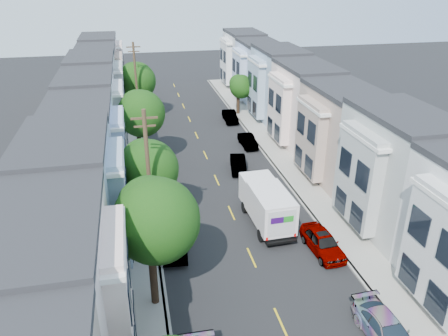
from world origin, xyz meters
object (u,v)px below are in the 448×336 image
at_px(utility_pole_far, 137,86).
at_px(parked_left_c, 175,240).
at_px(tree_e, 136,81).
at_px(fedex_truck, 267,203).
at_px(tree_c, 147,170).
at_px(parked_right_d, 230,116).
at_px(parked_left_d, 164,184).
at_px(lead_sedan, 238,164).
at_px(tree_far_r, 241,87).
at_px(tree_b, 155,221).
at_px(parked_right_c, 248,141).
at_px(utility_pole_near, 150,185).
at_px(parked_right_b, 323,242).
at_px(tree_d, 140,114).
at_px(parked_right_a, 387,331).

bearing_deg(utility_pole_far, parked_left_c, -86.91).
xyz_separation_m(tree_e, fedex_truck, (8.51, -27.09, -3.24)).
relative_size(utility_pole_far, parked_left_c, 2.17).
distance_m(tree_c, parked_right_d, 26.22).
distance_m(parked_left_c, parked_left_d, 8.85).
bearing_deg(lead_sedan, tree_far_r, 85.10).
height_order(tree_e, parked_right_d, tree_e).
relative_size(tree_b, parked_left_c, 1.72).
distance_m(tree_c, parked_left_c, 5.19).
distance_m(fedex_truck, parked_right_c, 15.71).
height_order(utility_pole_near, parked_left_d, utility_pole_near).
distance_m(tree_c, utility_pole_far, 23.30).
bearing_deg(tree_c, fedex_truck, -4.95).
relative_size(tree_b, utility_pole_far, 0.79).
bearing_deg(fedex_truck, parked_left_d, 133.82).
relative_size(lead_sedan, parked_right_b, 0.85).
bearing_deg(tree_b, tree_d, 90.00).
bearing_deg(lead_sedan, parked_right_a, -73.86).
relative_size(tree_b, tree_c, 1.11).
distance_m(utility_pole_far, lead_sedan, 17.38).
bearing_deg(tree_d, fedex_truck, -55.86).
bearing_deg(fedex_truck, tree_e, 105.53).
relative_size(tree_d, parked_right_b, 1.65).
relative_size(tree_b, tree_d, 1.04).
distance_m(parked_right_a, parked_right_d, 36.41).
xyz_separation_m(tree_far_r, parked_right_d, (-1.99, -2.73, -2.98)).
relative_size(utility_pole_far, parked_left_d, 2.24).
distance_m(utility_pole_near, parked_right_c, 21.19).
bearing_deg(tree_c, parked_right_a, -49.46).
height_order(utility_pole_far, fedex_truck, utility_pole_far).
bearing_deg(fedex_truck, parked_right_b, -59.75).
xyz_separation_m(tree_far_r, parked_left_d, (-11.79, -19.85, -2.99)).
xyz_separation_m(tree_d, utility_pole_near, (0.00, -14.51, -0.20)).
bearing_deg(utility_pole_near, parked_right_d, 66.71).
height_order(utility_pole_near, parked_right_d, utility_pole_near).
relative_size(tree_c, tree_d, 0.94).
xyz_separation_m(utility_pole_near, utility_pole_far, (0.00, 26.00, 0.00)).
bearing_deg(parked_right_d, utility_pole_near, -111.45).
relative_size(tree_c, parked_right_a, 1.57).
relative_size(fedex_truck, parked_right_d, 1.59).
height_order(lead_sedan, parked_right_c, lead_sedan).
bearing_deg(parked_left_d, lead_sedan, 17.68).
xyz_separation_m(fedex_truck, parked_right_b, (2.69, -4.29, -0.99)).
xyz_separation_m(utility_pole_far, parked_left_c, (1.40, -25.95, -4.39)).
bearing_deg(lead_sedan, tree_e, 126.39).
bearing_deg(tree_e, utility_pole_near, -90.00).
bearing_deg(tree_b, parked_left_d, 84.26).
bearing_deg(lead_sedan, fedex_truck, -81.57).
bearing_deg(fedex_truck, utility_pole_far, 107.59).
xyz_separation_m(tree_c, fedex_truck, (8.51, -0.74, -3.27)).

